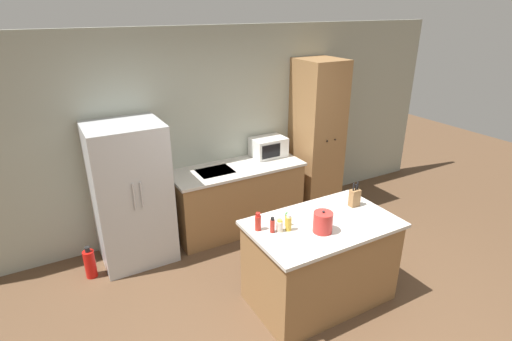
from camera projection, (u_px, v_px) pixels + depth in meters
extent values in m
plane|color=brown|center=(321.00, 321.00, 3.85)|extent=(14.00, 14.00, 0.00)
cube|color=#9EA393|center=(217.00, 130.00, 5.22)|extent=(7.20, 0.06, 2.60)
cube|color=#B7BABC|center=(131.00, 194.00, 4.53)|extent=(0.81, 0.70, 1.65)
cylinder|color=silver|center=(134.00, 197.00, 4.17)|extent=(0.02, 0.02, 0.30)
cylinder|color=silver|center=(142.00, 195.00, 4.21)|extent=(0.02, 0.02, 0.30)
cube|color=olive|center=(237.00, 199.00, 5.32)|extent=(1.69, 0.65, 0.85)
cube|color=beige|center=(237.00, 168.00, 5.15)|extent=(1.73, 0.69, 0.03)
cube|color=#9EA0A3|center=(215.00, 172.00, 5.01)|extent=(0.44, 0.34, 0.01)
cube|color=olive|center=(317.00, 137.00, 5.66)|extent=(0.57, 0.62, 2.16)
sphere|color=black|center=(327.00, 141.00, 5.35)|extent=(0.02, 0.02, 0.02)
sphere|color=black|center=(335.00, 140.00, 5.41)|extent=(0.02, 0.02, 0.02)
cube|color=olive|center=(320.00, 263.00, 3.99)|extent=(1.37, 0.82, 0.86)
cube|color=beige|center=(323.00, 224.00, 3.82)|extent=(1.43, 0.88, 0.03)
cube|color=white|center=(268.00, 147.00, 5.46)|extent=(0.46, 0.33, 0.26)
cube|color=black|center=(271.00, 151.00, 5.30)|extent=(0.28, 0.01, 0.18)
cube|color=olive|center=(355.00, 198.00, 4.10)|extent=(0.10, 0.07, 0.18)
cylinder|color=black|center=(354.00, 187.00, 4.04)|extent=(0.02, 0.02, 0.08)
cylinder|color=black|center=(356.00, 187.00, 4.05)|extent=(0.02, 0.02, 0.06)
cylinder|color=black|center=(358.00, 186.00, 4.06)|extent=(0.02, 0.02, 0.08)
cylinder|color=gold|center=(288.00, 224.00, 3.66)|extent=(0.05, 0.05, 0.13)
cylinder|color=silver|center=(289.00, 216.00, 3.63)|extent=(0.04, 0.04, 0.03)
cylinder|color=#B2281E|center=(272.00, 226.00, 3.63)|extent=(0.04, 0.04, 0.13)
cylinder|color=black|center=(272.00, 219.00, 3.60)|extent=(0.03, 0.03, 0.03)
cylinder|color=gold|center=(287.00, 220.00, 3.74)|extent=(0.04, 0.04, 0.11)
cylinder|color=#286628|center=(287.00, 214.00, 3.72)|extent=(0.03, 0.03, 0.02)
cylinder|color=beige|center=(280.00, 226.00, 3.65)|extent=(0.06, 0.06, 0.10)
cylinder|color=#E5DB4C|center=(280.00, 220.00, 3.63)|extent=(0.05, 0.05, 0.02)
cylinder|color=#B2281E|center=(258.00, 223.00, 3.67)|extent=(0.06, 0.06, 0.14)
cylinder|color=red|center=(258.00, 215.00, 3.63)|extent=(0.04, 0.04, 0.03)
cylinder|color=#B72D28|center=(323.00, 222.00, 3.63)|extent=(0.18, 0.18, 0.20)
sphere|color=#262628|center=(324.00, 212.00, 3.59)|extent=(0.02, 0.02, 0.02)
cylinder|color=red|center=(90.00, 264.00, 4.42)|extent=(0.12, 0.12, 0.33)
cylinder|color=black|center=(87.00, 249.00, 4.34)|extent=(0.05, 0.05, 0.06)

